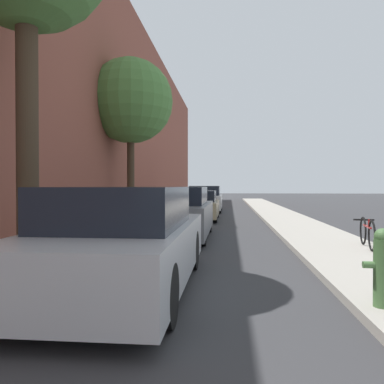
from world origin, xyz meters
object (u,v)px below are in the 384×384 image
at_px(fire_hydrant, 383,266).
at_px(bicycle, 367,233).
at_px(street_tree_far, 131,101).
at_px(parked_car_grey, 175,214).
at_px(parked_car_white, 205,199).
at_px(parked_car_silver, 124,241).
at_px(parked_car_champagne, 197,206).

xyz_separation_m(fire_hydrant, bicycle, (1.29, 4.21, -0.12)).
distance_m(street_tree_far, fire_hydrant, 11.53).
height_order(parked_car_grey, parked_car_white, parked_car_white).
xyz_separation_m(parked_car_grey, parked_car_white, (0.17, 10.87, 0.01)).
height_order(parked_car_silver, parked_car_white, parked_car_white).
bearing_deg(parked_car_white, parked_car_champagne, -90.56).
bearing_deg(bicycle, parked_car_champagne, 127.87).
bearing_deg(parked_car_champagne, parked_car_silver, -90.38).
xyz_separation_m(parked_car_grey, bicycle, (4.48, -1.97, -0.24)).
bearing_deg(street_tree_far, parked_car_champagne, 48.04).
distance_m(parked_car_champagne, parked_car_white, 5.15).
bearing_deg(bicycle, street_tree_far, 149.97).
distance_m(parked_car_white, fire_hydrant, 17.32).
distance_m(parked_car_silver, street_tree_far, 9.69).
height_order(parked_car_silver, parked_car_grey, parked_car_silver).
bearing_deg(parked_car_silver, parked_car_grey, 90.47).
distance_m(parked_car_silver, parked_car_grey, 5.36).
bearing_deg(street_tree_far, fire_hydrant, -60.63).
height_order(parked_car_white, fire_hydrant, parked_car_white).
bearing_deg(parked_car_silver, fire_hydrant, -14.50).
xyz_separation_m(parked_car_silver, parked_car_champagne, (0.07, 11.09, -0.09)).
relative_size(street_tree_far, fire_hydrant, 6.91).
distance_m(parked_car_grey, bicycle, 4.90).
relative_size(parked_car_silver, bicycle, 2.92).
relative_size(fire_hydrant, bicycle, 0.56).
bearing_deg(fire_hydrant, street_tree_far, 119.37).
relative_size(parked_car_champagne, fire_hydrant, 4.52).
height_order(parked_car_silver, bicycle, parked_car_silver).
bearing_deg(parked_car_grey, parked_car_champagne, 88.82).
relative_size(parked_car_grey, parked_car_champagne, 1.13).
distance_m(parked_car_silver, parked_car_champagne, 11.09).
relative_size(parked_car_silver, fire_hydrant, 5.17).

